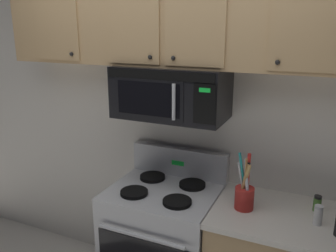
# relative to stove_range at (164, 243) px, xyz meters

# --- Properties ---
(back_wall) EXTENTS (5.20, 0.10, 2.70)m
(back_wall) POSITION_rel_stove_range_xyz_m (0.00, 0.37, 0.88)
(back_wall) COLOR silver
(back_wall) RESTS_ON ground_plane
(stove_range) EXTENTS (0.76, 0.69, 1.12)m
(stove_range) POSITION_rel_stove_range_xyz_m (0.00, 0.00, 0.00)
(stove_range) COLOR #B7BABF
(stove_range) RESTS_ON ground_plane
(over_range_microwave) EXTENTS (0.76, 0.43, 0.35)m
(over_range_microwave) POSITION_rel_stove_range_xyz_m (-0.00, 0.12, 1.11)
(over_range_microwave) COLOR black
(upper_cabinets) EXTENTS (2.50, 0.36, 0.55)m
(upper_cabinets) POSITION_rel_stove_range_xyz_m (-0.00, 0.15, 1.56)
(upper_cabinets) COLOR tan
(utensil_crock_red) EXTENTS (0.12, 0.12, 0.36)m
(utensil_crock_red) POSITION_rel_stove_range_xyz_m (0.57, -0.03, 0.54)
(utensil_crock_red) COLOR red
(utensil_crock_red) RESTS_ON counter_segment
(salt_shaker) EXTENTS (0.05, 0.05, 0.12)m
(salt_shaker) POSITION_rel_stove_range_xyz_m (1.00, -0.04, 0.49)
(salt_shaker) COLOR white
(salt_shaker) RESTS_ON counter_segment
(spice_jar) EXTENTS (0.05, 0.05, 0.10)m
(spice_jar) POSITION_rel_stove_range_xyz_m (0.99, 0.13, 0.48)
(spice_jar) COLOR #4C7F33
(spice_jar) RESTS_ON counter_segment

